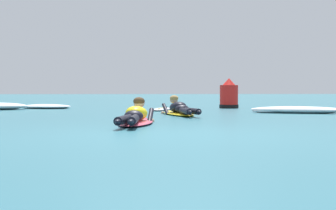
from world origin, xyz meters
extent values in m
plane|color=#2D6B7A|center=(0.00, 10.00, 0.00)|extent=(120.00, 120.00, 0.00)
ellipsoid|color=#E54C66|center=(-0.43, 2.23, 0.04)|extent=(0.87, 2.15, 0.07)
ellipsoid|color=#E54C66|center=(-0.28, 3.21, 0.05)|extent=(0.24, 0.23, 0.06)
ellipsoid|color=yellow|center=(-0.42, 2.28, 0.20)|extent=(0.50, 0.75, 0.35)
ellipsoid|color=black|center=(-0.48, 1.87, 0.17)|extent=(0.38, 0.33, 0.20)
cylinder|color=black|center=(-0.64, 1.27, 0.14)|extent=(0.33, 0.95, 0.14)
ellipsoid|color=black|center=(-0.73, 0.81, 0.14)|extent=(0.13, 0.23, 0.08)
cylinder|color=black|center=(-0.49, 1.25, 0.14)|extent=(0.22, 0.95, 0.14)
ellipsoid|color=black|center=(-0.53, 0.78, 0.14)|extent=(0.13, 0.23, 0.08)
cylinder|color=black|center=(-0.58, 2.69, 0.12)|extent=(0.17, 0.57, 0.33)
sphere|color=tan|center=(-0.53, 3.05, 0.02)|extent=(0.09, 0.09, 0.09)
cylinder|color=black|center=(-0.15, 2.61, 0.12)|extent=(0.17, 0.57, 0.33)
sphere|color=tan|center=(-0.10, 2.95, 0.02)|extent=(0.09, 0.09, 0.09)
sphere|color=tan|center=(-0.36, 2.68, 0.38)|extent=(0.21, 0.21, 0.21)
ellipsoid|color=#47331E|center=(-0.36, 2.66, 0.41)|extent=(0.25, 0.23, 0.16)
ellipsoid|color=yellow|center=(0.69, 5.63, 0.04)|extent=(0.84, 2.31, 0.07)
ellipsoid|color=yellow|center=(0.53, 6.69, 0.05)|extent=(0.21, 0.23, 0.06)
ellipsoid|color=black|center=(0.68, 5.67, 0.20)|extent=(0.50, 0.77, 0.35)
ellipsoid|color=black|center=(0.74, 5.26, 0.17)|extent=(0.38, 0.33, 0.20)
cylinder|color=black|center=(0.75, 4.66, 0.14)|extent=(0.22, 0.91, 0.14)
ellipsoid|color=black|center=(0.80, 4.21, 0.14)|extent=(0.13, 0.23, 0.08)
cylinder|color=black|center=(0.91, 4.68, 0.14)|extent=(0.33, 0.91, 0.14)
ellipsoid|color=black|center=(1.00, 4.24, 0.14)|extent=(0.13, 0.23, 0.08)
cylinder|color=black|center=(0.40, 6.03, 0.12)|extent=(0.17, 0.58, 0.33)
sphere|color=tan|center=(0.35, 6.41, 0.02)|extent=(0.09, 0.09, 0.09)
cylinder|color=black|center=(0.84, 6.08, 0.12)|extent=(0.17, 0.58, 0.33)
sphere|color=tan|center=(0.79, 6.43, 0.02)|extent=(0.09, 0.09, 0.09)
sphere|color=tan|center=(0.62, 6.09, 0.38)|extent=(0.21, 0.21, 0.21)
ellipsoid|color=#AD894C|center=(0.62, 6.07, 0.41)|extent=(0.25, 0.23, 0.16)
ellipsoid|color=silver|center=(0.50, 8.87, 0.04)|extent=(0.95, 2.12, 0.07)
cube|color=yellow|center=(0.50, 8.87, 0.07)|extent=(0.40, 1.71, 0.01)
cone|color=black|center=(0.68, 9.69, 0.01)|extent=(0.12, 0.12, 0.16)
ellipsoid|color=white|center=(-4.35, 9.82, 0.08)|extent=(0.91, 0.71, 0.16)
ellipsoid|color=white|center=(-3.28, 10.52, 0.07)|extent=(1.93, 1.50, 0.15)
ellipsoid|color=white|center=(-2.83, 10.53, 0.05)|extent=(0.62, 0.53, 0.10)
ellipsoid|color=white|center=(-3.79, 10.58, 0.04)|extent=(0.64, 0.55, 0.08)
ellipsoid|color=white|center=(3.98, 6.41, 0.09)|extent=(2.60, 1.61, 0.19)
ellipsoid|color=white|center=(4.60, 6.28, 0.07)|extent=(0.94, 0.84, 0.13)
ellipsoid|color=white|center=(3.25, 6.63, 0.05)|extent=(0.97, 0.68, 0.10)
cylinder|color=red|center=(2.93, 10.52, 0.40)|extent=(0.63, 0.63, 0.79)
cone|color=red|center=(2.93, 10.52, 0.91)|extent=(0.44, 0.44, 0.24)
cylinder|color=black|center=(2.93, 10.52, 0.06)|extent=(0.66, 0.66, 0.12)
camera|label=1|loc=(-0.60, -7.37, 0.63)|focal=56.16mm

